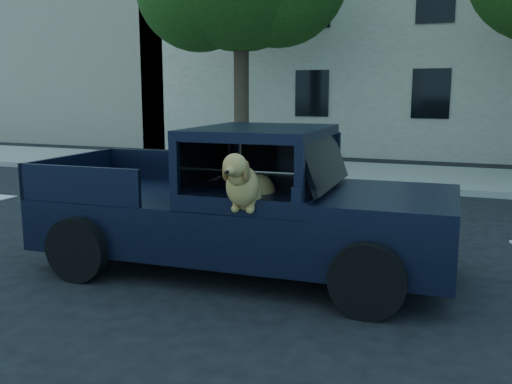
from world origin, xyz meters
TOP-DOWN VIEW (x-y plane):
  - ground at (0.00, 0.00)m, footprint 120.00×120.00m
  - far_sidewalk at (0.00, 9.20)m, footprint 60.00×4.00m
  - lane_stripes at (2.00, 3.40)m, footprint 21.60×0.14m
  - building_main at (3.00, 16.50)m, footprint 26.00×6.00m
  - building_left at (-15.00, 16.50)m, footprint 12.00×6.00m
  - pickup_truck at (-0.15, 0.53)m, footprint 5.30×2.75m

SIDE VIEW (x-z plane):
  - ground at x=0.00m, z-range 0.00..0.00m
  - lane_stripes at x=2.00m, z-range 0.00..0.01m
  - far_sidewalk at x=0.00m, z-range 0.00..0.15m
  - pickup_truck at x=-0.15m, z-range -0.30..1.56m
  - building_left at x=-15.00m, z-range 0.00..8.00m
  - building_main at x=3.00m, z-range 0.00..9.00m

